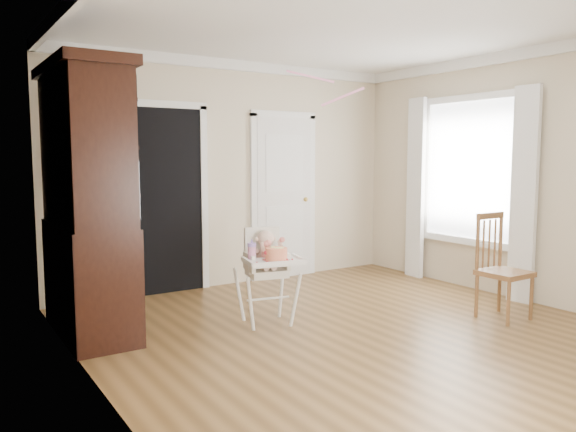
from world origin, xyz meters
TOP-DOWN VIEW (x-y plane):
  - floor at (0.00, 0.00)m, footprint 5.00×5.00m
  - ceiling at (0.00, 0.00)m, footprint 5.00×5.00m
  - wall_back at (0.00, 2.50)m, footprint 4.50×0.00m
  - wall_left at (-2.25, 0.00)m, footprint 0.00×5.00m
  - wall_right at (2.25, 0.00)m, footprint 0.00×5.00m
  - crown_molding at (0.00, 0.00)m, footprint 4.50×5.00m
  - doorway at (-0.90, 2.48)m, footprint 1.06×0.05m
  - closet_door at (0.70, 2.48)m, footprint 0.96×0.09m
  - window_right at (2.18, 0.80)m, footprint 0.13×1.84m
  - high_chair at (-0.54, 0.83)m, footprint 0.64×0.74m
  - baby at (-0.53, 0.85)m, footprint 0.25×0.22m
  - cake at (-0.56, 0.61)m, footprint 0.25×0.25m
  - sippy_cup at (-0.72, 0.79)m, footprint 0.08×0.08m
  - china_cabinet at (-1.99, 1.42)m, footprint 0.62×1.39m
  - dining_chair at (1.47, -0.24)m, footprint 0.42×0.42m
  - streamer at (0.07, 1.00)m, footprint 0.32×0.41m

SIDE VIEW (x-z plane):
  - floor at x=0.00m, z-range 0.00..0.00m
  - dining_chair at x=1.47m, z-range -0.03..0.98m
  - high_chair at x=-0.54m, z-range 0.11..1.02m
  - baby at x=-0.53m, z-range 0.50..0.87m
  - cake at x=-0.56m, z-range 0.64..0.75m
  - sippy_cup at x=-0.72m, z-range 0.62..0.81m
  - closet_door at x=0.70m, z-range -0.04..2.09m
  - doorway at x=-0.90m, z-range 0.00..2.22m
  - china_cabinet at x=-1.99m, z-range 0.00..2.35m
  - window_right at x=2.18m, z-range 0.14..2.44m
  - wall_back at x=0.00m, z-range -0.90..3.60m
  - wall_left at x=-2.25m, z-range -1.15..3.85m
  - wall_right at x=2.25m, z-range -1.15..3.85m
  - streamer at x=0.07m, z-range 2.27..2.42m
  - crown_molding at x=0.00m, z-range 2.58..2.70m
  - ceiling at x=0.00m, z-range 2.70..2.70m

